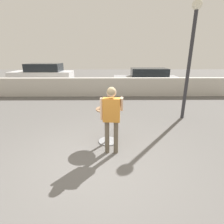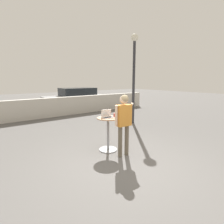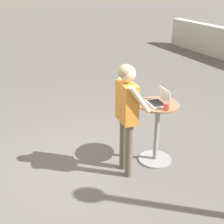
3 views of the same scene
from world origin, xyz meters
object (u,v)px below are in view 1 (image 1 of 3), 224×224
(cafe_table, at_px, (108,123))
(parked_car_near_street, at_px, (146,79))
(coffee_mug, at_px, (117,107))
(street_lamp, at_px, (192,46))
(standing_person, at_px, (111,113))
(laptop, at_px, (108,107))
(parked_car_further_down, at_px, (43,74))

(cafe_table, height_order, parked_car_near_street, parked_car_near_street)
(coffee_mug, distance_m, parked_car_near_street, 7.43)
(cafe_table, bearing_deg, parked_car_near_street, 71.05)
(parked_car_near_street, xyz_separation_m, street_lamp, (0.39, -5.19, 1.84))
(standing_person, bearing_deg, parked_car_near_street, 72.99)
(laptop, height_order, street_lamp, street_lamp)
(laptop, xyz_separation_m, street_lamp, (2.81, 1.87, 1.58))
(standing_person, height_order, parked_car_near_street, standing_person)
(standing_person, xyz_separation_m, parked_car_further_down, (-5.11, 9.69, -0.19))
(cafe_table, bearing_deg, coffee_mug, -5.70)
(laptop, distance_m, street_lamp, 3.73)
(parked_car_further_down, bearing_deg, standing_person, -62.19)
(coffee_mug, relative_size, standing_person, 0.08)
(cafe_table, distance_m, standing_person, 0.75)
(coffee_mug, distance_m, standing_person, 0.56)
(laptop, relative_size, coffee_mug, 2.68)
(cafe_table, bearing_deg, parked_car_further_down, 118.82)
(coffee_mug, bearing_deg, street_lamp, 36.44)
(coffee_mug, xyz_separation_m, standing_person, (-0.14, -0.54, 0.03))
(coffee_mug, height_order, standing_person, standing_person)
(laptop, xyz_separation_m, parked_car_further_down, (-5.02, 9.11, -0.16))
(cafe_table, bearing_deg, laptop, 73.47)
(standing_person, distance_m, street_lamp, 3.98)
(cafe_table, height_order, parked_car_further_down, parked_car_further_down)
(cafe_table, distance_m, parked_car_near_street, 7.48)
(cafe_table, relative_size, street_lamp, 0.24)
(parked_car_further_down, bearing_deg, coffee_mug, -60.12)
(cafe_table, xyz_separation_m, parked_car_further_down, (-5.02, 9.12, 0.30))
(coffee_mug, relative_size, street_lamp, 0.03)
(parked_car_further_down, bearing_deg, street_lamp, -42.73)
(parked_car_further_down, distance_m, street_lamp, 10.81)
(cafe_table, height_order, laptop, laptop)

